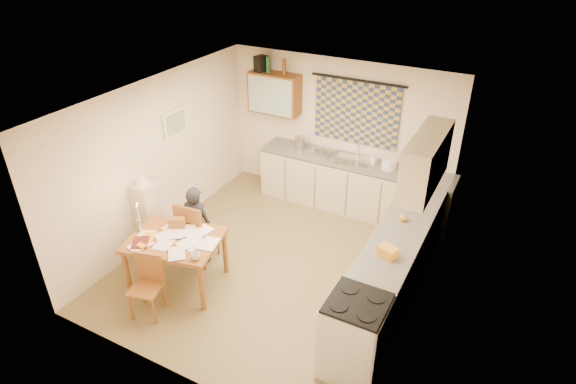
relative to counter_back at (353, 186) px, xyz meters
The scene contains 44 objects.
floor 2.05m from the counter_back, 102.57° to the right, with size 4.00×4.50×0.02m, color brown.
ceiling 2.87m from the counter_back, 102.57° to the right, with size 4.00×4.50×0.02m, color white.
wall_back 0.96m from the counter_back, 144.50° to the left, with size 4.00×0.02×2.50m, color beige.
wall_front 4.31m from the counter_back, 95.89° to the right, with size 4.00×0.02×2.50m, color beige.
wall_left 3.23m from the counter_back, 141.42° to the right, with size 0.02×4.50×2.50m, color beige.
wall_right 2.63m from the counter_back, 51.07° to the right, with size 0.02×4.50×2.50m, color beige.
window_blind 1.24m from the counter_back, 116.51° to the left, with size 1.45×0.03×1.05m, color navy.
curtain_rod 1.77m from the counter_back, 118.31° to the left, with size 0.04×0.04×1.60m, color black.
wall_cabinet 2.08m from the counter_back, behind, with size 0.90×0.34×0.70m, color brown.
wall_cabinet_glass 2.08m from the counter_back, behind, with size 0.84×0.02×0.64m, color #99B2A5.
upper_cabinet_right 2.42m from the counter_back, 45.10° to the right, with size 0.34×1.30×0.70m, color #C3B28E.
framed_print 3.12m from the counter_back, 147.20° to the right, with size 0.04×0.50×0.40m, color white.
print_canvas 3.10m from the counter_back, 146.92° to the right, with size 0.01×0.42×0.32m, color beige.
counter_back is the anchor object (origin of this frame).
counter_right 2.18m from the counter_back, 54.55° to the right, with size 0.62×2.95×0.92m.
stove 3.46m from the counter_back, 68.53° to the right, with size 0.64×0.64×1.00m.
sink 0.43m from the counter_back, behind, with size 0.55×0.45×0.10m, color silver.
tap 0.63m from the counter_back, 97.62° to the left, with size 0.03×0.03×0.28m, color silver.
dish_rack 0.78m from the counter_back, behind, with size 0.35×0.30×0.06m, color silver.
kettle 1.17m from the counter_back, behind, with size 0.18×0.18×0.24m, color silver.
mixing_bowl 0.80m from the counter_back, ahead, with size 0.24×0.24×0.16m, color white.
soap_bottle 0.64m from the counter_back, ahead, with size 0.11×0.11×0.18m, color white.
bowl 1.71m from the counter_back, 39.21° to the right, with size 0.21×0.21×0.05m, color white.
orange_bag 2.61m from the counter_back, 60.29° to the right, with size 0.22×0.16×0.12m, color orange.
fruit_orange 1.92m from the counter_back, 48.87° to the right, with size 0.10×0.10×0.10m, color orange.
speaker 2.60m from the counter_back, behind, with size 0.16×0.20×0.26m, color black.
bottle_green 2.50m from the counter_back, behind, with size 0.07×0.07×0.26m, color #195926.
bottle_brown 2.31m from the counter_back, behind, with size 0.07×0.07×0.26m, color brown.
dining_table 3.27m from the counter_back, 115.18° to the right, with size 1.35×1.14×0.75m.
chair_far 2.81m from the counter_back, 121.52° to the right, with size 0.48×0.48×1.00m.
chair_near 3.85m from the counter_back, 110.89° to the right, with size 0.45×0.45×0.82m.
person 2.81m from the counter_back, 121.48° to the right, with size 0.50×0.38×1.22m, color black.
shelf_stand 3.40m from the counter_back, 131.99° to the right, with size 0.32×0.30×1.13m, color #C3B28E.
lampshade 3.49m from the counter_back, 131.99° to the right, with size 0.20×0.20×0.22m, color white.
letter_rack 3.16m from the counter_back, 118.77° to the right, with size 0.22×0.10×0.16m, color brown.
mug 3.32m from the counter_back, 105.27° to the right, with size 0.16×0.16×0.09m, color white.
magazine 3.78m from the counter_back, 118.42° to the right, with size 0.32×0.34×0.03m, color maroon.
book 3.64m from the counter_back, 119.56° to the right, with size 0.26×0.30×0.02m, color orange.
orange_box 3.71m from the counter_back, 116.24° to the right, with size 0.12×0.08×0.04m, color orange.
eyeglasses 3.45m from the counter_back, 110.60° to the right, with size 0.13×0.04×0.02m, color black.
candle_holder 3.61m from the counter_back, 122.26° to the right, with size 0.06×0.06×0.18m, color silver.
candle 3.63m from the counter_back, 121.82° to the right, with size 0.02×0.02×0.22m, color white.
candle_flame 3.64m from the counter_back, 122.44° to the right, with size 0.02×0.02×0.02m, color #FFCC66.
papers 3.26m from the counter_back, 114.64° to the right, with size 1.13×0.98×0.02m.
Camera 1 is at (2.81, -4.90, 4.45)m, focal length 30.00 mm.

